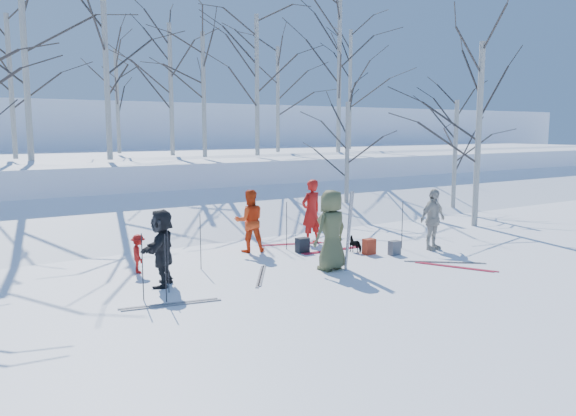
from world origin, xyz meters
TOP-DOWN VIEW (x-y plane):
  - ground at (0.00, 0.00)m, footprint 120.00×120.00m
  - snow_ramp at (0.00, 7.00)m, footprint 70.00×9.49m
  - snow_plateau at (0.00, 17.00)m, footprint 70.00×18.00m
  - far_hill at (0.00, 38.00)m, footprint 90.00×30.00m
  - skier_olive_center at (0.12, -0.21)m, footprint 1.03×0.77m
  - skier_red_north at (1.49, 2.58)m, footprint 0.75×0.54m
  - skier_redor_behind at (-0.55, 2.59)m, footprint 0.99×0.87m
  - skier_red_seated at (-3.84, 1.98)m, footprint 0.44×0.64m
  - skier_cream_east at (3.86, 0.08)m, footprint 1.04×0.52m
  - skier_grey_west at (-3.75, 0.64)m, footprint 1.30×1.54m
  - dog at (1.86, 0.96)m, footprint 0.29×0.54m
  - upright_ski_left at (0.40, -0.51)m, footprint 0.11×0.17m
  - upright_ski_right at (0.49, -0.43)m, footprint 0.11×0.23m
  - ski_pair_a at (2.97, -1.19)m, footprint 2.06×2.10m
  - ski_pair_b at (2.82, -1.67)m, footprint 1.73×2.06m
  - ski_pair_c at (-1.58, 0.19)m, footprint 1.95×2.08m
  - ski_pair_d at (-4.10, -0.72)m, footprint 0.95×1.98m
  - ski_pair_e at (0.97, 2.80)m, footprint 1.35×2.02m
  - ski_pair_f at (1.43, 1.47)m, footprint 0.29×1.91m
  - ski_pole_a at (-3.83, 0.08)m, footprint 0.02×0.02m
  - ski_pole_b at (3.27, 0.65)m, footprint 0.02×0.02m
  - ski_pole_c at (-4.44, -0.15)m, footprint 0.02×0.02m
  - ski_pole_d at (-4.10, -0.50)m, footprint 0.02×0.02m
  - ski_pole_e at (-2.47, 1.52)m, footprint 0.02×0.02m
  - ski_pole_f at (0.46, 2.28)m, footprint 0.02×0.02m
  - backpack_red at (2.00, 0.58)m, footprint 0.32×0.22m
  - backpack_grey at (2.52, 0.15)m, footprint 0.30×0.20m
  - backpack_dark at (0.62, 1.74)m, footprint 0.34×0.24m
  - birch_plateau_a at (12.81, 14.87)m, footprint 5.28×5.28m
  - birch_plateau_b at (6.93, 13.20)m, footprint 4.18×4.18m
  - birch_plateau_c at (9.39, 11.49)m, footprint 5.75×5.75m
  - birch_plateau_d at (-4.94, 13.25)m, footprint 4.40×4.40m
  - birch_plateau_e at (1.22, 12.70)m, footprint 4.51×4.51m
  - birch_plateau_f at (-2.04, 10.69)m, footprint 5.23×5.23m
  - birch_plateau_g at (1.83, 10.67)m, footprint 4.10×4.10m
  - birch_plateau_h at (-4.65, 11.43)m, footprint 5.95×5.95m
  - birch_plateau_k at (4.35, 10.73)m, footprint 4.77×4.77m
  - birch_plateau_l at (-0.09, 16.19)m, footprint 3.97×3.97m
  - birch_edge_b at (8.05, 2.01)m, footprint 4.96×4.96m
  - birch_edge_c at (10.05, 4.71)m, footprint 3.74×3.74m
  - birch_edge_e at (5.52, 5.97)m, footprint 3.64×3.64m

SIDE VIEW (x-z plane):
  - ground at x=0.00m, z-range 0.00..0.00m
  - ski_pair_a at x=2.97m, z-range 0.00..0.02m
  - ski_pair_b at x=2.82m, z-range 0.00..0.02m
  - ski_pair_c at x=-1.58m, z-range 0.00..0.02m
  - ski_pair_d at x=-4.10m, z-range 0.00..0.02m
  - ski_pair_e at x=0.97m, z-range 0.00..0.02m
  - ski_pair_f at x=1.43m, z-range 0.00..0.02m
  - snow_ramp at x=0.00m, z-range -1.91..2.21m
  - backpack_grey at x=2.52m, z-range 0.00..0.38m
  - backpack_dark at x=0.62m, z-range 0.00..0.40m
  - backpack_red at x=2.00m, z-range 0.00..0.42m
  - dog at x=1.86m, z-range 0.00..0.44m
  - skier_red_seated at x=-3.84m, z-range 0.00..0.92m
  - ski_pole_a at x=-3.83m, z-range 0.00..1.34m
  - ski_pole_b at x=3.27m, z-range 0.00..1.34m
  - ski_pole_c at x=-4.44m, z-range 0.00..1.34m
  - ski_pole_d at x=-4.10m, z-range 0.00..1.34m
  - ski_pole_e at x=-2.47m, z-range 0.00..1.34m
  - ski_pole_f at x=0.46m, z-range 0.00..1.34m
  - skier_grey_west at x=-3.75m, z-range 0.00..1.66m
  - skier_cream_east at x=3.86m, z-range 0.00..1.70m
  - skier_redor_behind at x=-0.55m, z-range 0.00..1.71m
  - skier_red_north at x=1.49m, z-range 0.00..1.90m
  - upright_ski_left at x=0.40m, z-range 0.00..1.90m
  - upright_ski_right at x=0.49m, z-range 0.00..1.90m
  - skier_olive_center at x=0.12m, z-range 0.00..1.93m
  - snow_plateau at x=0.00m, z-range -0.10..2.10m
  - far_hill at x=0.00m, z-range -1.00..5.00m
  - birch_edge_e at x=5.52m, z-range 0.00..4.34m
  - birch_edge_c at x=10.05m, z-range 0.00..4.49m
  - birch_edge_b at x=8.05m, z-range 0.00..6.23m
  - birch_plateau_l at x=-0.09m, z-range 2.20..7.01m
  - birch_plateau_g at x=1.83m, z-range 2.20..7.20m
  - birch_plateau_b at x=6.93m, z-range 2.20..7.32m
  - birch_plateau_d at x=-4.94m, z-range 2.20..7.62m
  - birch_plateau_e at x=1.22m, z-range 2.20..7.79m
  - birch_plateau_k at x=4.35m, z-range 2.20..8.15m
  - birch_plateau_f at x=-2.04m, z-range 2.20..8.81m
  - birch_plateau_a at x=12.81m, z-range 2.20..8.89m
  - birch_plateau_c at x=9.39m, z-range 2.20..9.56m
  - birch_plateau_h at x=-4.65m, z-range 2.20..9.84m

